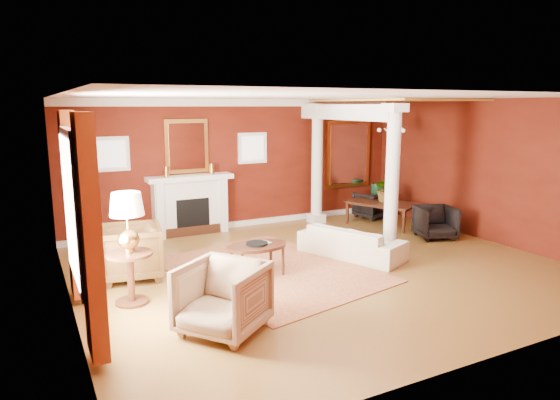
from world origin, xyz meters
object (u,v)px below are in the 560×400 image
sofa (351,237)px  dining_table (383,207)px  coffee_table (257,247)px  armchair_leopard (130,249)px  armchair_stripe (223,295)px  side_table (128,229)px

sofa → dining_table: 2.70m
coffee_table → dining_table: size_ratio=0.65×
coffee_table → armchair_leopard: bearing=157.1°
armchair_leopard → dining_table: size_ratio=0.61×
armchair_stripe → side_table: bearing=172.0°
sofa → coffee_table: size_ratio=1.89×
sofa → armchair_stripe: armchair_stripe is taller
coffee_table → side_table: 2.18m
armchair_stripe → dining_table: size_ratio=0.61×
sofa → coffee_table: bearing=70.3°
coffee_table → side_table: size_ratio=0.65×
side_table → dining_table: size_ratio=1.00×
coffee_table → sofa: bearing=3.5°
sofa → side_table: (-4.05, -0.39, 0.70)m
sofa → armchair_leopard: (-3.85, 0.67, 0.10)m
coffee_table → side_table: (-2.08, -0.27, 0.61)m
side_table → dining_table: side_table is taller
sofa → side_table: bearing=72.2°
coffee_table → side_table: side_table is taller
armchair_leopard → armchair_stripe: armchair_leopard is taller
sofa → armchair_stripe: (-3.23, -1.85, 0.10)m
armchair_stripe → coffee_table: (1.26, 1.73, -0.01)m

